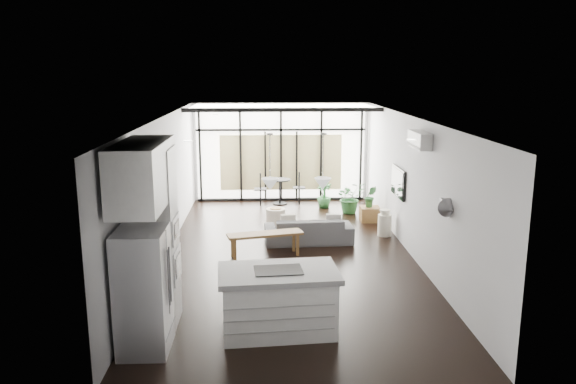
{
  "coord_description": "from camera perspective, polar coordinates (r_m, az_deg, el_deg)",
  "views": [
    {
      "loc": [
        -0.49,
        -10.97,
        3.72
      ],
      "look_at": [
        0.0,
        0.3,
        1.25
      ],
      "focal_mm": 35.0,
      "sensor_mm": 36.0,
      "label": 1
    }
  ],
  "objects": [
    {
      "name": "tv",
      "position": [
        12.57,
        11.14,
        1.01
      ],
      "size": [
        0.05,
        1.1,
        0.65
      ],
      "primitive_type": "cube",
      "color": "black",
      "rests_on": "wall_right"
    },
    {
      "name": "bistro_set",
      "position": [
        15.77,
        -0.83,
        -0.06
      ],
      "size": [
        1.43,
        0.71,
        0.66
      ],
      "primitive_type": "cube",
      "rotation": [
        0.0,
        0.0,
        0.12
      ],
      "color": "black",
      "rests_on": "floor"
    },
    {
      "name": "framed_art",
      "position": [
        10.87,
        -12.93,
        0.52
      ],
      "size": [
        0.04,
        0.7,
        0.9
      ],
      "primitive_type": "cube",
      "color": "black",
      "rests_on": "wall_left"
    },
    {
      "name": "glazing",
      "position": [
        16.03,
        -0.72,
        4.03
      ],
      "size": [
        5.0,
        0.2,
        2.8
      ],
      "primitive_type": "cube",
      "color": "black",
      "rests_on": "ground"
    },
    {
      "name": "upper_cabinets",
      "position": [
        7.77,
        -14.56,
        1.78
      ],
      "size": [
        0.62,
        1.75,
        0.86
      ],
      "primitive_type": "cube",
      "color": "silver",
      "rests_on": "wall_left"
    },
    {
      "name": "ceiling",
      "position": [
        11.02,
        0.07,
        7.56
      ],
      "size": [
        5.0,
        10.0,
        0.0
      ],
      "primitive_type": "cube",
      "color": "silver",
      "rests_on": "ground"
    },
    {
      "name": "wall_front",
      "position": [
        6.43,
        2.09,
        -8.84
      ],
      "size": [
        5.0,
        0.02,
        2.8
      ],
      "primitive_type": "cube",
      "color": "silver",
      "rests_on": "ground"
    },
    {
      "name": "floor",
      "position": [
        11.6,
        0.07,
        -6.36
      ],
      "size": [
        5.0,
        10.0,
        0.0
      ],
      "primitive_type": "cube",
      "color": "black",
      "rests_on": "ground"
    },
    {
      "name": "pouf",
      "position": [
        13.78,
        -1.26,
        -2.49
      ],
      "size": [
        0.61,
        0.61,
        0.38
      ],
      "primitive_type": "cylinder",
      "rotation": [
        0.0,
        0.0,
        -0.34
      ],
      "color": "beige",
      "rests_on": "floor"
    },
    {
      "name": "plant_med",
      "position": [
        15.42,
        3.68,
        -0.88
      ],
      "size": [
        0.66,
        0.81,
        0.4
      ],
      "primitive_type": "imported",
      "rotation": [
        0.0,
        0.0,
        -0.44
      ],
      "color": "#29602E",
      "rests_on": "floor"
    },
    {
      "name": "ac_unit",
      "position": [
        10.64,
        13.23,
        5.17
      ],
      "size": [
        0.22,
        0.9,
        0.3
      ],
      "primitive_type": "cube",
      "color": "silver",
      "rests_on": "wall_right"
    },
    {
      "name": "crate",
      "position": [
        14.2,
        8.32,
        -2.22
      ],
      "size": [
        0.49,
        0.49,
        0.36
      ],
      "primitive_type": "cube",
      "rotation": [
        0.0,
        0.0,
        -0.03
      ],
      "color": "brown",
      "rests_on": "floor"
    },
    {
      "name": "wall_left",
      "position": [
        11.39,
        -12.6,
        0.3
      ],
      "size": [
        0.02,
        10.0,
        2.8
      ],
      "primitive_type": "cube",
      "color": "silver",
      "rests_on": "ground"
    },
    {
      "name": "pendant_left",
      "position": [
        8.49,
        -1.83,
        0.79
      ],
      "size": [
        0.26,
        0.26,
        0.18
      ],
      "primitive_type": "cone",
      "color": "silver",
      "rests_on": "ceiling"
    },
    {
      "name": "fridge",
      "position": [
        7.82,
        -14.47,
        -9.68
      ],
      "size": [
        0.65,
        0.81,
        1.68
      ],
      "primitive_type": "cube",
      "color": "#A8A8AD",
      "rests_on": "floor"
    },
    {
      "name": "plant_tall",
      "position": [
        14.89,
        6.35,
        -0.9
      ],
      "size": [
        0.93,
        0.99,
        0.65
      ],
      "primitive_type": "imported",
      "rotation": [
        0.0,
        0.0,
        0.23
      ],
      "color": "#29602E",
      "rests_on": "floor"
    },
    {
      "name": "neighbour_building",
      "position": [
        16.14,
        -0.72,
        3.01
      ],
      "size": [
        3.5,
        0.02,
        1.6
      ],
      "primitive_type": "cube",
      "color": "beige",
      "rests_on": "ground"
    },
    {
      "name": "wall_right",
      "position": [
        11.61,
        12.49,
        0.52
      ],
      "size": [
        0.02,
        10.0,
        2.8
      ],
      "primitive_type": "cube",
      "color": "silver",
      "rests_on": "ground"
    },
    {
      "name": "wall_back",
      "position": [
        16.15,
        -0.73,
        4.09
      ],
      "size": [
        5.0,
        0.02,
        2.8
      ],
      "primitive_type": "cube",
      "color": "silver",
      "rests_on": "ground"
    },
    {
      "name": "appliance_column",
      "position": [
        8.44,
        -13.65,
        -4.54
      ],
      "size": [
        0.68,
        0.72,
        2.64
      ],
      "primitive_type": "cube",
      "color": "silver",
      "rests_on": "floor"
    },
    {
      "name": "sofa",
      "position": [
        12.28,
        2.11,
        -3.47
      ],
      "size": [
        1.94,
        0.66,
        0.75
      ],
      "primitive_type": "imported",
      "rotation": [
        0.0,
        0.0,
        3.2
      ],
      "color": "#444447",
      "rests_on": "floor"
    },
    {
      "name": "skylight",
      "position": [
        15.01,
        -0.62,
        8.72
      ],
      "size": [
        4.7,
        1.9,
        0.06
      ],
      "primitive_type": "cube",
      "color": "silver",
      "rests_on": "ceiling"
    },
    {
      "name": "island",
      "position": [
        8.21,
        -0.98,
        -11.02
      ],
      "size": [
        1.78,
        1.15,
        0.93
      ],
      "primitive_type": "cube",
      "rotation": [
        0.0,
        0.0,
        0.08
      ],
      "color": "silver",
      "rests_on": "floor"
    },
    {
      "name": "plant_crate",
      "position": [
        14.13,
        8.36,
        -1.05
      ],
      "size": [
        0.32,
        0.56,
        0.24
      ],
      "primitive_type": "imported",
      "rotation": [
        0.0,
        0.0,
        -0.05
      ],
      "color": "#29602E",
      "rests_on": "crate"
    },
    {
      "name": "pendant_right",
      "position": [
        8.54,
        3.55,
        0.84
      ],
      "size": [
        0.26,
        0.26,
        0.18
      ],
      "primitive_type": "cone",
      "color": "silver",
      "rests_on": "ceiling"
    },
    {
      "name": "cooktop",
      "position": [
        8.03,
        -0.99,
        -7.93
      ],
      "size": [
        0.72,
        0.51,
        0.01
      ],
      "primitive_type": "cube",
      "rotation": [
        0.0,
        0.0,
        0.08
      ],
      "color": "black",
      "rests_on": "island"
    },
    {
      "name": "milk_can",
      "position": [
        12.98,
        9.8,
        -3.08
      ],
      "size": [
        0.32,
        0.32,
        0.62
      ],
      "primitive_type": "cylinder",
      "rotation": [
        0.0,
        0.0,
        0.01
      ],
      "color": "silver",
      "rests_on": "floor"
    },
    {
      "name": "console_bench",
      "position": [
        11.44,
        -2.34,
        -5.35
      ],
      "size": [
        1.57,
        0.72,
        0.49
      ],
      "primitive_type": "cube",
      "rotation": [
        0.0,
        0.0,
        0.23
      ],
      "color": "brown",
      "rests_on": "floor"
    }
  ]
}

